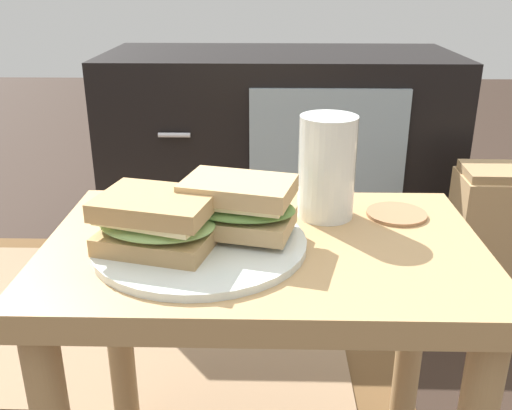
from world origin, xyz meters
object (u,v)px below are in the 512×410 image
Objects in this scene: beer_glass at (327,170)px; plate at (200,243)px; sandwich_back at (239,205)px; paper_bag at (495,247)px; tv_cabinet at (279,154)px; sandwich_front at (157,221)px; coaster at (397,214)px.

plate is at bearing -147.38° from beer_glass.
sandwich_back reaches higher than paper_bag.
sandwich_back is (0.05, 0.02, 0.04)m from plate.
sandwich_back is at bearing -93.95° from tv_cabinet.
tv_cabinet is 5.79× the size of sandwich_front.
sandwich_front is 1.02× the size of sandwich_back.
plate is 0.21m from beer_glass.
sandwich_front is 0.43× the size of paper_bag.
sandwich_front is 0.34m from coaster.
paper_bag is at bearing 42.59° from plate.
sandwich_front is at bearing -158.22° from coaster.
sandwich_back is at bearing 21.93° from plate.
tv_cabinet reaches higher than paper_bag.
tv_cabinet is 5.90× the size of sandwich_back.
sandwich_front is 0.94m from paper_bag.
plate reaches higher than paper_bag.
plate is 0.70× the size of paper_bag.
sandwich_front is at bearing -138.59° from paper_bag.
sandwich_front is (-0.16, -0.99, 0.21)m from tv_cabinet.
tv_cabinet is 3.58× the size of plate.
coaster is (0.22, 0.09, -0.05)m from sandwich_back.
sandwich_back is at bearing -143.60° from beer_glass.
plate is at bearing -158.25° from coaster.
beer_glass reaches higher than sandwich_back.
sandwich_back is at bearing 21.93° from sandwich_front.
beer_glass is (0.21, 0.13, 0.02)m from sandwich_front.
beer_glass is 1.70× the size of coaster.
coaster is at bearing 21.71° from sandwich_back.
beer_glass is at bearing 32.62° from plate.
plate is 1.62× the size of sandwich_front.
tv_cabinet reaches higher than sandwich_front.
coaster is (0.15, -0.86, 0.17)m from tv_cabinet.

